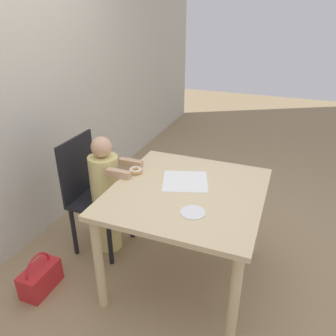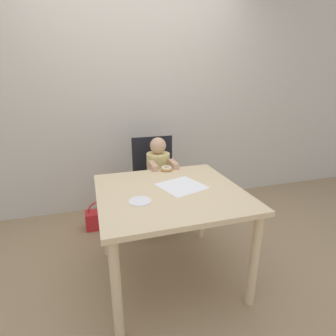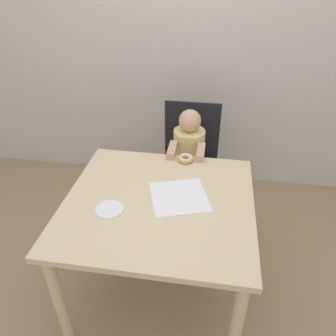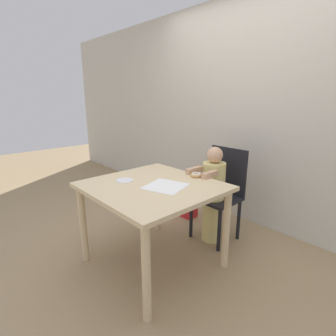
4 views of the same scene
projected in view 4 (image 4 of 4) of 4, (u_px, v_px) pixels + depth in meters
The scene contains 9 objects.
ground_plane at pixel (154, 262), 2.36m from camera, with size 12.00×12.00×0.00m, color #997F5B.
wall_back at pixel (248, 114), 2.93m from camera, with size 8.00×0.05×2.50m.
dining_table at pixel (153, 196), 2.19m from camera, with size 1.03×0.98×0.74m.
chair at pixel (220, 193), 2.68m from camera, with size 0.43×0.39×0.94m.
child_figure at pixel (213, 195), 2.60m from camera, with size 0.24×0.39×0.98m.
donut at pixel (196, 175), 2.36m from camera, with size 0.10×0.10×0.04m.
napkin at pixel (166, 186), 2.12m from camera, with size 0.38×0.38×0.00m.
handbag at pixel (185, 207), 3.27m from camera, with size 0.29×0.16×0.30m.
plate at pixel (125, 180), 2.26m from camera, with size 0.15×0.15×0.01m.
Camera 4 is at (1.60, -1.28, 1.45)m, focal length 28.00 mm.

